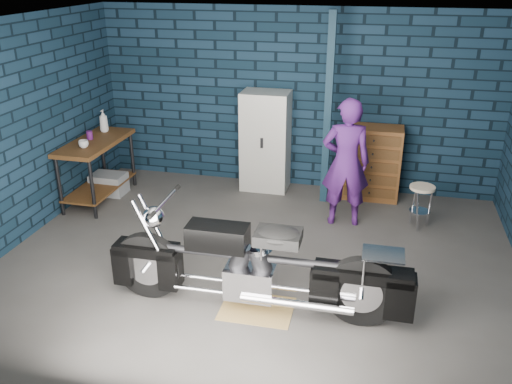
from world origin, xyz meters
TOP-DOWN VIEW (x-y plane):
  - ground at (0.00, 0.00)m, footprint 6.00×6.00m
  - room_walls at (0.00, 0.55)m, footprint 6.02×5.01m
  - support_post at (0.55, 1.95)m, footprint 0.10×0.10m
  - workbench at (-2.68, 1.23)m, footprint 0.60×1.40m
  - drip_mat at (0.22, -0.94)m, footprint 0.74×0.56m
  - motorcycle at (0.22, -0.94)m, footprint 2.59×0.73m
  - person at (0.88, 1.27)m, footprint 0.68×0.50m
  - storage_bin at (-2.66, 1.46)m, footprint 0.50×0.36m
  - locker at (-0.40, 2.23)m, footprint 0.71×0.50m
  - tool_chest at (1.21, 2.23)m, footprint 0.81×0.45m
  - shop_stool at (1.88, 1.36)m, footprint 0.39×0.39m
  - cup_a at (-2.66, 0.90)m, footprint 0.17×0.17m
  - mug_purple at (-2.78, 1.28)m, footprint 0.12×0.12m
  - bottle at (-2.76, 1.67)m, footprint 0.13×0.13m

SIDE VIEW (x-z plane):
  - ground at x=0.00m, z-range 0.00..0.00m
  - drip_mat at x=0.22m, z-range 0.00..0.01m
  - storage_bin at x=-2.66m, z-range 0.00..0.31m
  - shop_stool at x=1.88m, z-range 0.00..0.59m
  - workbench at x=-2.68m, z-range 0.00..0.91m
  - tool_chest at x=1.21m, z-range 0.00..1.08m
  - motorcycle at x=0.22m, z-range 0.00..1.14m
  - locker at x=-0.40m, z-range 0.00..1.51m
  - person at x=0.88m, z-range 0.00..1.72m
  - cup_a at x=-2.66m, z-range 0.91..1.02m
  - mug_purple at x=-2.78m, z-range 0.91..1.03m
  - bottle at x=-2.76m, z-range 0.91..1.24m
  - support_post at x=0.55m, z-range 0.00..2.70m
  - room_walls at x=0.00m, z-range 0.55..3.26m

